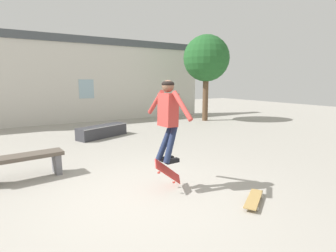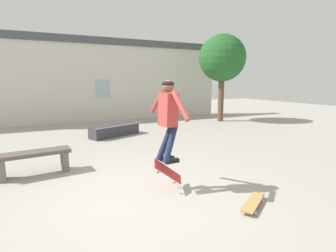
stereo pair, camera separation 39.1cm
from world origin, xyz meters
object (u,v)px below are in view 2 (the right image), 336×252
at_px(skate_ledge, 115,130).
at_px(skateboard_resting, 253,202).
at_px(skateboard_flipping, 168,172).
at_px(tree_right, 222,59).
at_px(skater, 168,114).
at_px(park_bench, 34,158).

distance_m(skate_ledge, skateboard_resting, 6.38).
distance_m(skate_ledge, skateboard_flipping, 5.20).
distance_m(tree_right, skate_ledge, 6.52).
bearing_deg(skater, tree_right, 43.10).
distance_m(skate_ledge, skater, 5.35).
xyz_separation_m(skate_ledge, skateboard_resting, (0.62, -6.35, -0.14)).
xyz_separation_m(skater, skateboard_flipping, (0.01, 0.02, -1.06)).
distance_m(tree_right, skateboard_resting, 9.70).
bearing_deg(park_bench, tree_right, 22.28).
bearing_deg(skate_ledge, skater, -116.61).
bearing_deg(park_bench, skater, -48.33).
bearing_deg(skate_ledge, skateboard_resting, -107.39).
relative_size(tree_right, skateboard_resting, 5.50).
relative_size(skater, skateboard_resting, 1.89).
bearing_deg(skateboard_flipping, skateboard_resting, -69.13).
bearing_deg(tree_right, skater, -132.67).
relative_size(skate_ledge, skateboard_resting, 2.54).
relative_size(park_bench, skate_ledge, 0.76).
xyz_separation_m(skater, skateboard_resting, (0.95, -1.15, -1.34)).
distance_m(park_bench, skateboard_resting, 4.43).
bearing_deg(skateboard_resting, park_bench, 102.80).
bearing_deg(skater, skateboard_resting, -54.58).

